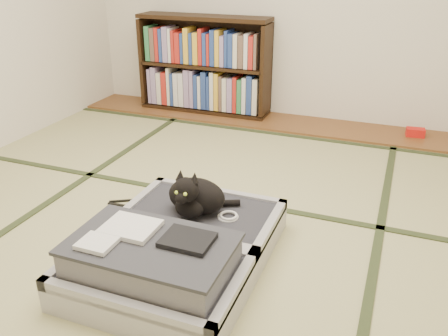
% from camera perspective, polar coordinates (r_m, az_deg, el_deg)
% --- Properties ---
extents(floor, '(4.50, 4.50, 0.00)m').
position_cam_1_polar(floor, '(2.75, -3.63, -7.41)').
color(floor, tan).
rests_on(floor, ground).
extents(wood_strip, '(4.00, 0.50, 0.02)m').
position_cam_1_polar(wood_strip, '(4.47, 7.08, 5.46)').
color(wood_strip, brown).
rests_on(wood_strip, ground).
extents(red_item, '(0.16, 0.11, 0.07)m').
position_cam_1_polar(red_item, '(4.38, 22.03, 4.00)').
color(red_item, red).
rests_on(red_item, wood_strip).
extents(tatami_borders, '(4.00, 4.50, 0.01)m').
position_cam_1_polar(tatami_borders, '(3.15, 0.10, -2.93)').
color(tatami_borders, '#2D381E').
rests_on(tatami_borders, ground).
extents(bookcase, '(1.28, 0.29, 0.92)m').
position_cam_1_polar(bookcase, '(4.67, -2.39, 12.07)').
color(bookcase, black).
rests_on(bookcase, wood_strip).
extents(suitcase, '(0.83, 1.10, 0.32)m').
position_cam_1_polar(suitcase, '(2.38, -5.92, -9.81)').
color(suitcase, '#A9A9AD').
rests_on(suitcase, floor).
extents(cat, '(0.37, 0.37, 0.30)m').
position_cam_1_polar(cat, '(2.53, -3.55, -3.44)').
color(cat, black).
rests_on(cat, suitcase).
extents(cable_coil, '(0.11, 0.11, 0.03)m').
position_cam_1_polar(cable_coil, '(2.54, 0.51, -5.83)').
color(cable_coil, white).
rests_on(cable_coil, suitcase).
extents(hanger, '(0.37, 0.18, 0.01)m').
position_cam_1_polar(hanger, '(3.03, -10.55, -4.44)').
color(hanger, black).
rests_on(hanger, floor).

